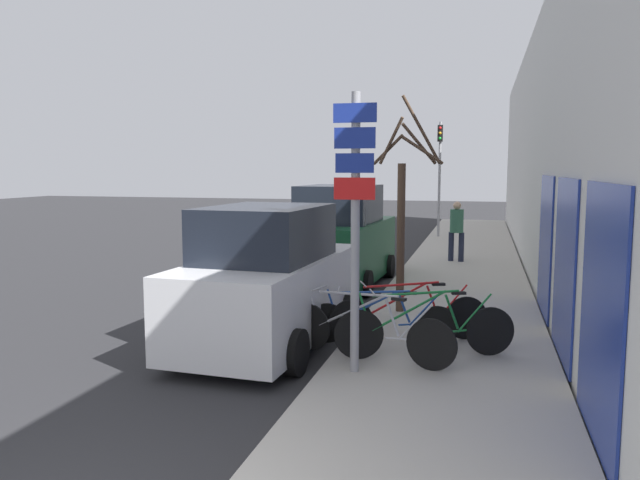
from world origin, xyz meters
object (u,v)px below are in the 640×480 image
parked_car_1 (341,240)px  street_tree (403,215)px  parked_car_0 (269,282)px  pedestrian_near (457,227)px  bicycle_1 (425,329)px  bicycle_0 (367,331)px  signpost (355,220)px  bicycle_3 (409,316)px  traffic_light (440,163)px  bicycle_2 (382,321)px

parked_car_1 → street_tree: size_ratio=1.06×
parked_car_0 → pedestrian_near: 9.45m
bicycle_1 → parked_car_1: 6.52m
pedestrian_near → street_tree: size_ratio=0.43×
bicycle_0 → street_tree: street_tree is taller
signpost → bicycle_3: bearing=71.8°
bicycle_3 → street_tree: (-0.39, 2.10, 1.42)m
bicycle_0 → parked_car_0: parked_car_0 is taller
bicycle_0 → parked_car_1: size_ratio=0.59×
parked_car_0 → traffic_light: 15.88m
signpost → street_tree: 3.76m
parked_car_1 → street_tree: street_tree is taller
street_tree → traffic_light: bearing=91.0°
street_tree → traffic_light: traffic_light is taller
bicycle_1 → parked_car_0: 2.64m
bicycle_0 → bicycle_3: bicycle_0 is taller
bicycle_0 → street_tree: (0.09, 3.21, 1.41)m
bicycle_1 → street_tree: street_tree is taller
bicycle_1 → street_tree: size_ratio=0.62×
bicycle_0 → bicycle_1: 0.86m
bicycle_0 → parked_car_1: bearing=30.7°
bicycle_3 → traffic_light: 15.62m
bicycle_3 → parked_car_1: 5.69m
signpost → pedestrian_near: bearing=85.1°
pedestrian_near → signpost: bearing=-82.3°
bicycle_2 → parked_car_0: (-1.84, 0.02, 0.51)m
street_tree → bicycle_0: bearing=-91.6°
bicycle_2 → parked_car_0: bearing=81.3°
bicycle_0 → pedestrian_near: 9.99m
signpost → bicycle_2: signpost is taller
bicycle_2 → bicycle_3: bearing=-62.6°
pedestrian_near → parked_car_1: bearing=-113.2°
traffic_light → bicycle_2: bearing=-89.2°
parked_car_1 → bicycle_2: bearing=-68.1°
bicycle_0 → bicycle_1: bicycle_1 is taller
parked_car_0 → parked_car_1: 5.44m
bicycle_1 → parked_car_0: bearing=58.7°
bicycle_3 → street_tree: bearing=-11.0°
bicycle_0 → traffic_light: traffic_light is taller
pedestrian_near → bicycle_0: bearing=-82.2°
bicycle_2 → parked_car_1: size_ratio=0.54×
parked_car_0 → signpost: bearing=-36.5°
parked_car_1 → parked_car_0: bearing=-86.7°
bicycle_1 → signpost: bearing=115.8°
signpost → bicycle_3: size_ratio=1.55×
signpost → parked_car_1: 7.14m
bicycle_0 → traffic_light: bearing=15.2°
bicycle_2 → street_tree: size_ratio=0.57×
parked_car_1 → bicycle_1: bearing=-63.7°
bicycle_3 → pedestrian_near: pedestrian_near is taller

